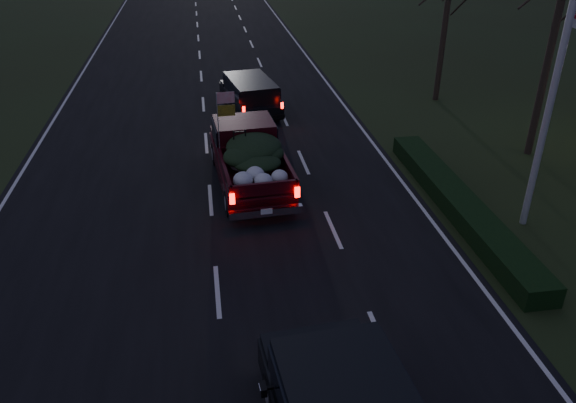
{
  "coord_description": "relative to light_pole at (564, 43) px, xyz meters",
  "views": [
    {
      "loc": [
        -0.01,
        -11.65,
        8.82
      ],
      "look_at": [
        2.16,
        2.12,
        1.3
      ],
      "focal_mm": 35.0,
      "sensor_mm": 36.0,
      "label": 1
    }
  ],
  "objects": [
    {
      "name": "lead_suv",
      "position": [
        -7.31,
        11.44,
        -4.49
      ],
      "size": [
        2.61,
        4.82,
        1.32
      ],
      "rotation": [
        0.0,
        0.0,
        0.16
      ],
      "color": "black",
      "rests_on": "ground"
    },
    {
      "name": "light_pole",
      "position": [
        0.0,
        0.0,
        0.0
      ],
      "size": [
        0.5,
        0.9,
        9.16
      ],
      "color": "silver",
      "rests_on": "ground"
    },
    {
      "name": "ground",
      "position": [
        -9.5,
        -2.0,
        -5.48
      ],
      "size": [
        120.0,
        120.0,
        0.0
      ],
      "primitive_type": "plane",
      "color": "black",
      "rests_on": "ground"
    },
    {
      "name": "road_asphalt",
      "position": [
        -9.5,
        -2.0,
        -5.47
      ],
      "size": [
        14.0,
        120.0,
        0.02
      ],
      "primitive_type": "cube",
      "color": "black",
      "rests_on": "ground"
    },
    {
      "name": "pickup_truck",
      "position": [
        -8.07,
        4.05,
        -4.36
      ],
      "size": [
        2.55,
        5.84,
        2.99
      ],
      "rotation": [
        0.0,
        0.0,
        0.07
      ],
      "color": "#35070E",
      "rests_on": "ground"
    },
    {
      "name": "hedge_row",
      "position": [
        -1.7,
        1.0,
        -5.18
      ],
      "size": [
        1.0,
        10.0,
        0.6
      ],
      "primitive_type": "cube",
      "color": "black",
      "rests_on": "ground"
    }
  ]
}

